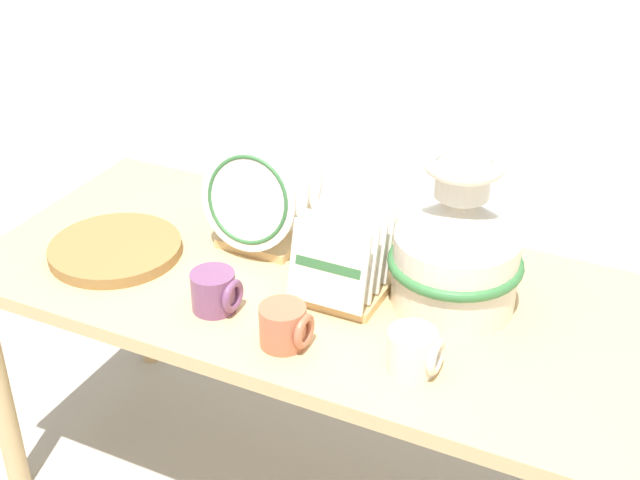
{
  "coord_description": "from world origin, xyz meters",
  "views": [
    {
      "loc": [
        0.71,
        -1.47,
        1.73
      ],
      "look_at": [
        0.0,
        0.0,
        0.77
      ],
      "focal_mm": 50.0,
      "sensor_mm": 36.0,
      "label": 1
    }
  ],
  "objects_px": {
    "ceramic_vase": "(457,247)",
    "dish_rack_round_plates": "(260,204)",
    "wicker_charger_stack": "(115,249)",
    "mug_terracotta_glaze": "(285,326)",
    "dish_rack_square_plates": "(342,268)",
    "mug_plum_glaze": "(215,291)",
    "mug_cream_glaze": "(414,352)"
  },
  "relations": [
    {
      "from": "dish_rack_round_plates",
      "to": "dish_rack_square_plates",
      "type": "bearing_deg",
      "value": -23.97
    },
    {
      "from": "dish_rack_square_plates",
      "to": "mug_plum_glaze",
      "type": "height_order",
      "value": "dish_rack_square_plates"
    },
    {
      "from": "dish_rack_round_plates",
      "to": "dish_rack_square_plates",
      "type": "relative_size",
      "value": 1.34
    },
    {
      "from": "dish_rack_square_plates",
      "to": "wicker_charger_stack",
      "type": "bearing_deg",
      "value": -172.36
    },
    {
      "from": "mug_cream_glaze",
      "to": "mug_plum_glaze",
      "type": "xyz_separation_m",
      "value": [
        -0.44,
        0.01,
        0.0
      ]
    },
    {
      "from": "ceramic_vase",
      "to": "mug_cream_glaze",
      "type": "bearing_deg",
      "value": -88.81
    },
    {
      "from": "dish_rack_square_plates",
      "to": "mug_plum_glaze",
      "type": "xyz_separation_m",
      "value": [
        -0.21,
        -0.16,
        -0.02
      ]
    },
    {
      "from": "wicker_charger_stack",
      "to": "mug_terracotta_glaze",
      "type": "relative_size",
      "value": 2.98
    },
    {
      "from": "mug_terracotta_glaze",
      "to": "mug_cream_glaze",
      "type": "bearing_deg",
      "value": 7.55
    },
    {
      "from": "mug_terracotta_glaze",
      "to": "wicker_charger_stack",
      "type": "bearing_deg",
      "value": 165.48
    },
    {
      "from": "wicker_charger_stack",
      "to": "mug_cream_glaze",
      "type": "relative_size",
      "value": 2.98
    },
    {
      "from": "ceramic_vase",
      "to": "mug_plum_glaze",
      "type": "bearing_deg",
      "value": -152.06
    },
    {
      "from": "dish_rack_round_plates",
      "to": "mug_terracotta_glaze",
      "type": "xyz_separation_m",
      "value": [
        0.23,
        -0.32,
        -0.06
      ]
    },
    {
      "from": "wicker_charger_stack",
      "to": "mug_cream_glaze",
      "type": "bearing_deg",
      "value": -7.31
    },
    {
      "from": "ceramic_vase",
      "to": "dish_rack_round_plates",
      "type": "height_order",
      "value": "ceramic_vase"
    },
    {
      "from": "mug_plum_glaze",
      "to": "ceramic_vase",
      "type": "bearing_deg",
      "value": 27.94
    },
    {
      "from": "ceramic_vase",
      "to": "dish_rack_round_plates",
      "type": "distance_m",
      "value": 0.49
    },
    {
      "from": "ceramic_vase",
      "to": "dish_rack_square_plates",
      "type": "distance_m",
      "value": 0.25
    },
    {
      "from": "dish_rack_square_plates",
      "to": "ceramic_vase",
      "type": "bearing_deg",
      "value": 17.98
    },
    {
      "from": "wicker_charger_stack",
      "to": "mug_terracotta_glaze",
      "type": "height_order",
      "value": "mug_terracotta_glaze"
    },
    {
      "from": "mug_cream_glaze",
      "to": "mug_plum_glaze",
      "type": "bearing_deg",
      "value": 178.56
    },
    {
      "from": "ceramic_vase",
      "to": "mug_cream_glaze",
      "type": "relative_size",
      "value": 3.3
    },
    {
      "from": "dish_rack_square_plates",
      "to": "mug_cream_glaze",
      "type": "height_order",
      "value": "dish_rack_square_plates"
    },
    {
      "from": "dish_rack_round_plates",
      "to": "mug_cream_glaze",
      "type": "height_order",
      "value": "dish_rack_round_plates"
    },
    {
      "from": "wicker_charger_stack",
      "to": "mug_plum_glaze",
      "type": "height_order",
      "value": "mug_plum_glaze"
    },
    {
      "from": "dish_rack_round_plates",
      "to": "mug_terracotta_glaze",
      "type": "height_order",
      "value": "dish_rack_round_plates"
    },
    {
      "from": "dish_rack_round_plates",
      "to": "mug_cream_glaze",
      "type": "distance_m",
      "value": 0.57
    },
    {
      "from": "mug_terracotta_glaze",
      "to": "ceramic_vase",
      "type": "bearing_deg",
      "value": 47.84
    },
    {
      "from": "wicker_charger_stack",
      "to": "dish_rack_square_plates",
      "type": "bearing_deg",
      "value": 7.64
    },
    {
      "from": "mug_terracotta_glaze",
      "to": "mug_plum_glaze",
      "type": "relative_size",
      "value": 1.0
    },
    {
      "from": "wicker_charger_stack",
      "to": "mug_plum_glaze",
      "type": "bearing_deg",
      "value": -15.04
    },
    {
      "from": "mug_cream_glaze",
      "to": "mug_terracotta_glaze",
      "type": "bearing_deg",
      "value": -172.45
    }
  ]
}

